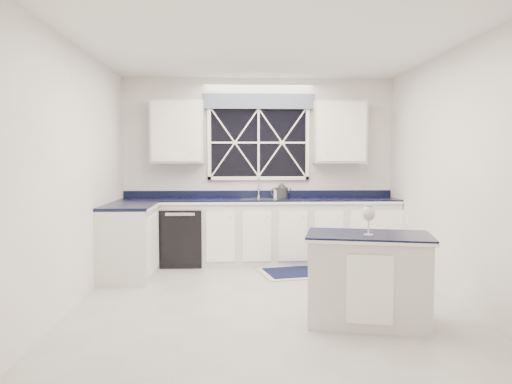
{
  "coord_description": "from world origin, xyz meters",
  "views": [
    {
      "loc": [
        -0.36,
        -5.17,
        1.54
      ],
      "look_at": [
        -0.12,
        0.4,
        1.15
      ],
      "focal_mm": 35.0,
      "sensor_mm": 36.0,
      "label": 1
    }
  ],
  "objects_px": {
    "dishwasher": "(183,236)",
    "island": "(368,278)",
    "faucet": "(259,187)",
    "kettle": "(281,191)",
    "soap_bottle": "(277,192)",
    "wine_glass": "(369,214)"
  },
  "relations": [
    {
      "from": "dishwasher",
      "to": "island",
      "type": "bearing_deg",
      "value": -53.26
    },
    {
      "from": "faucet",
      "to": "dishwasher",
      "type": "bearing_deg",
      "value": -169.98
    },
    {
      "from": "dishwasher",
      "to": "kettle",
      "type": "relative_size",
      "value": 2.67
    },
    {
      "from": "faucet",
      "to": "island",
      "type": "distance_m",
      "value": 3.04
    },
    {
      "from": "dishwasher",
      "to": "island",
      "type": "height_order",
      "value": "island"
    },
    {
      "from": "faucet",
      "to": "kettle",
      "type": "relative_size",
      "value": 0.98
    },
    {
      "from": "island",
      "to": "kettle",
      "type": "distance_m",
      "value": 2.88
    },
    {
      "from": "kettle",
      "to": "soap_bottle",
      "type": "relative_size",
      "value": 1.82
    },
    {
      "from": "dishwasher",
      "to": "wine_glass",
      "type": "xyz_separation_m",
      "value": [
        1.95,
        -2.71,
        0.61
      ]
    },
    {
      "from": "kettle",
      "to": "wine_glass",
      "type": "relative_size",
      "value": 1.12
    },
    {
      "from": "dishwasher",
      "to": "island",
      "type": "distance_m",
      "value": 3.29
    },
    {
      "from": "faucet",
      "to": "kettle",
      "type": "bearing_deg",
      "value": -13.18
    },
    {
      "from": "dishwasher",
      "to": "kettle",
      "type": "height_order",
      "value": "kettle"
    },
    {
      "from": "dishwasher",
      "to": "kettle",
      "type": "distance_m",
      "value": 1.57
    },
    {
      "from": "wine_glass",
      "to": "island",
      "type": "bearing_deg",
      "value": 72.98
    },
    {
      "from": "faucet",
      "to": "wine_glass",
      "type": "bearing_deg",
      "value": -73.68
    },
    {
      "from": "island",
      "to": "soap_bottle",
      "type": "relative_size",
      "value": 7.34
    },
    {
      "from": "kettle",
      "to": "island",
      "type": "bearing_deg",
      "value": -69.21
    },
    {
      "from": "wine_glass",
      "to": "faucet",
      "type": "bearing_deg",
      "value": 106.32
    },
    {
      "from": "faucet",
      "to": "island",
      "type": "height_order",
      "value": "faucet"
    },
    {
      "from": "island",
      "to": "wine_glass",
      "type": "xyz_separation_m",
      "value": [
        -0.02,
        -0.07,
        0.6
      ]
    },
    {
      "from": "soap_bottle",
      "to": "dishwasher",
      "type": "bearing_deg",
      "value": -175.24
    }
  ]
}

